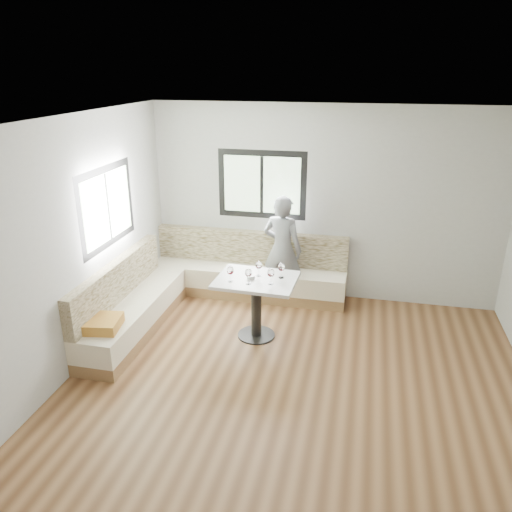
{
  "coord_description": "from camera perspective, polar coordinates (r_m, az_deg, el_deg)",
  "views": [
    {
      "loc": [
        0.59,
        -4.45,
        3.27
      ],
      "look_at": [
        -0.68,
        1.16,
        1.06
      ],
      "focal_mm": 35.0,
      "sensor_mm": 36.0,
      "label": 1
    }
  ],
  "objects": [
    {
      "name": "olive_ramekin",
      "position": [
        6.16,
        -0.59,
        -2.4
      ],
      "size": [
        0.1,
        0.1,
        0.04
      ],
      "color": "white",
      "rests_on": "table"
    },
    {
      "name": "room",
      "position": [
        4.94,
        4.07,
        -1.16
      ],
      "size": [
        5.01,
        5.01,
        2.81
      ],
      "color": "brown",
      "rests_on": "ground"
    },
    {
      "name": "person",
      "position": [
        7.15,
        3.02,
        0.75
      ],
      "size": [
        0.65,
        0.51,
        1.59
      ],
      "primitive_type": "imported",
      "rotation": [
        0.0,
        0.0,
        2.9
      ],
      "color": "slate",
      "rests_on": "ground"
    },
    {
      "name": "banquette",
      "position": [
        7.08,
        -6.36,
        -3.63
      ],
      "size": [
        2.9,
        2.8,
        0.95
      ],
      "color": "olive",
      "rests_on": "ground"
    },
    {
      "name": "table",
      "position": [
        6.24,
        0.03,
        -4.29
      ],
      "size": [
        1.01,
        0.8,
        0.8
      ],
      "rotation": [
        0.0,
        0.0,
        -0.04
      ],
      "color": "black",
      "rests_on": "ground"
    },
    {
      "name": "wine_glass_c",
      "position": [
        5.96,
        1.71,
        -2.0
      ],
      "size": [
        0.09,
        0.09,
        0.19
      ],
      "color": "white",
      "rests_on": "table"
    },
    {
      "name": "wine_glass_d",
      "position": [
        6.19,
        0.31,
        -1.09
      ],
      "size": [
        0.09,
        0.09,
        0.19
      ],
      "color": "white",
      "rests_on": "table"
    },
    {
      "name": "wine_glass_e",
      "position": [
        6.14,
        2.92,
        -1.33
      ],
      "size": [
        0.09,
        0.09,
        0.19
      ],
      "color": "white",
      "rests_on": "table"
    },
    {
      "name": "wine_glass_b",
      "position": [
        5.96,
        -0.87,
        -1.99
      ],
      "size": [
        0.09,
        0.09,
        0.19
      ],
      "color": "white",
      "rests_on": "table"
    },
    {
      "name": "wine_glass_a",
      "position": [
        6.04,
        -2.95,
        -1.72
      ],
      "size": [
        0.09,
        0.09,
        0.19
      ],
      "color": "white",
      "rests_on": "table"
    }
  ]
}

